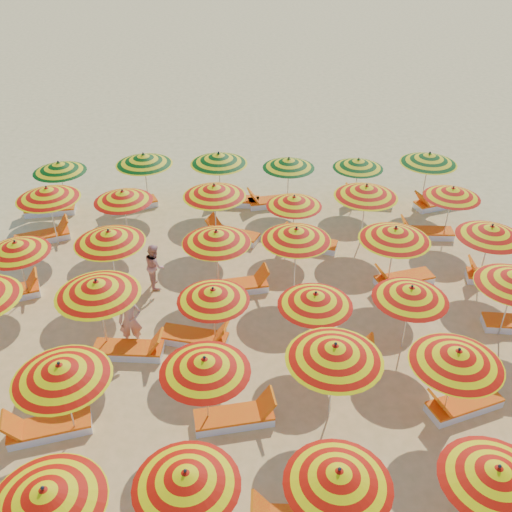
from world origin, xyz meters
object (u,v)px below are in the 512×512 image
(umbrella_23, at_px, (491,231))
(umbrella_30, at_px, (59,167))
(umbrella_29, at_px, (452,192))
(umbrella_31, at_px, (144,159))
(lounger_7, at_px, (236,417))
(lounger_17, at_px, (495,277))
(umbrella_26, at_px, (214,191))
(lounger_25, at_px, (271,202))
(umbrella_18, at_px, (16,247))
(umbrella_27, at_px, (294,201))
(lounger_6, at_px, (48,428))
(umbrella_20, at_px, (216,237))
(umbrella_19, at_px, (109,237))
(lounger_14, at_px, (10,293))
(lounger_26, at_px, (367,200))
(lounger_10, at_px, (130,350))
(umbrella_14, at_px, (213,295))
(umbrella_22, at_px, (395,234))
(lounger_8, at_px, (462,405))
(umbrella_8, at_px, (205,365))
(umbrella_33, at_px, (289,163))
(umbrella_7, at_px, (60,371))
(umbrella_13, at_px, (97,288))
(beachgoer_a, at_px, (130,320))
(umbrella_16, at_px, (411,293))
(lounger_21, at_px, (425,233))
(umbrella_15, at_px, (315,299))
(lounger_23, at_px, (132,204))
(umbrella_3, at_px, (339,477))
(lounger_18, at_px, (44,236))
(lounger_27, at_px, (436,203))
(umbrella_4, at_px, (497,474))
(lounger_15, at_px, (239,286))
(umbrella_25, at_px, (123,196))
(lounger_24, at_px, (234,201))
(lounger_19, at_px, (232,235))
(umbrella_1, at_px, (45,496))
(umbrella_21, at_px, (296,234))
(umbrella_28, at_px, (366,191))
(umbrella_32, at_px, (219,158))
(umbrella_24, at_px, (47,193))
(umbrella_2, at_px, (186,479))
(umbrella_10, at_px, (458,357))
(umbrella_34, at_px, (358,164))
(lounger_16, at_px, (403,279))

(umbrella_23, height_order, umbrella_30, umbrella_23)
(umbrella_29, height_order, umbrella_31, umbrella_31)
(lounger_7, xyz_separation_m, lounger_17, (7.64, 4.94, 0.00))
(umbrella_26, relative_size, lounger_25, 1.39)
(umbrella_18, bearing_deg, umbrella_27, 17.47)
(umbrella_23, xyz_separation_m, lounger_6, (-11.13, -5.03, -1.60))
(umbrella_20, bearing_deg, umbrella_19, 178.70)
(lounger_14, xyz_separation_m, lounger_26, (11.23, 5.26, 0.00))
(lounger_10, bearing_deg, umbrella_14, 11.09)
(umbrella_18, bearing_deg, umbrella_22, -0.16)
(umbrella_20, distance_m, lounger_8, 7.39)
(umbrella_8, distance_m, umbrella_33, 10.25)
(umbrella_7, height_order, lounger_26, umbrella_7)
(umbrella_7, relative_size, umbrella_13, 0.81)
(umbrella_31, bearing_deg, beachgoer_a, -86.29)
(umbrella_16, relative_size, umbrella_27, 1.16)
(lounger_21, bearing_deg, umbrella_13, 32.32)
(umbrella_13, distance_m, umbrella_30, 7.91)
(lounger_21, bearing_deg, umbrella_23, 110.95)
(umbrella_15, bearing_deg, lounger_23, 125.30)
(umbrella_3, height_order, lounger_18, umbrella_3)
(umbrella_7, relative_size, lounger_27, 1.14)
(umbrella_7, bearing_deg, umbrella_26, 69.94)
(umbrella_4, bearing_deg, umbrella_14, 132.33)
(umbrella_4, bearing_deg, umbrella_31, 119.60)
(lounger_15, bearing_deg, umbrella_25, 132.63)
(lounger_18, distance_m, lounger_24, 6.65)
(lounger_24, xyz_separation_m, beachgoer_a, (-2.61, -7.53, 0.63))
(lounger_19, bearing_deg, umbrella_20, 106.50)
(umbrella_20, height_order, umbrella_26, umbrella_26)
(umbrella_8, relative_size, umbrella_25, 1.14)
(umbrella_27, distance_m, lounger_27, 6.14)
(lounger_10, bearing_deg, umbrella_4, -30.56)
(umbrella_31, relative_size, lounger_21, 1.18)
(umbrella_1, relative_size, umbrella_21, 0.86)
(umbrella_19, relative_size, umbrella_28, 0.81)
(umbrella_23, relative_size, umbrella_32, 1.12)
(lounger_19, height_order, lounger_23, same)
(umbrella_33, bearing_deg, umbrella_13, -124.83)
(umbrella_16, xyz_separation_m, umbrella_24, (-9.89, 5.36, 0.14))
(umbrella_2, distance_m, lounger_26, 13.89)
(umbrella_10, distance_m, umbrella_13, 8.09)
(umbrella_18, distance_m, umbrella_32, 7.50)
(lounger_21, bearing_deg, lounger_18, 2.94)
(umbrella_16, relative_size, lounger_21, 1.36)
(umbrella_26, relative_size, umbrella_30, 1.06)
(umbrella_15, xyz_separation_m, umbrella_33, (0.06, 7.76, 0.04))
(umbrella_25, xyz_separation_m, umbrella_27, (5.30, -0.38, -0.09))
(umbrella_8, distance_m, umbrella_18, 7.08)
(umbrella_34, relative_size, lounger_16, 1.25)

